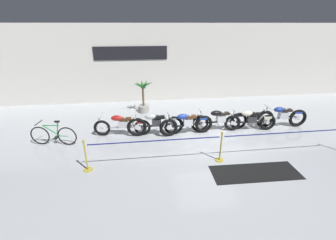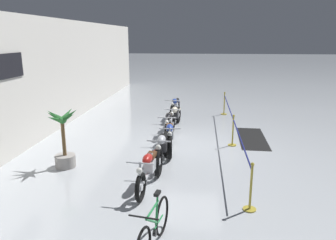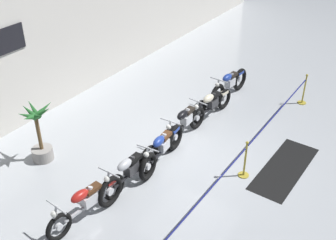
% 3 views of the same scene
% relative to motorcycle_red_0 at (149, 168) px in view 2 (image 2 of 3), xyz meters
% --- Properties ---
extents(ground_plane, '(120.00, 120.00, 0.00)m').
position_rel_motorcycle_red_0_xyz_m(ground_plane, '(3.32, -0.69, -0.46)').
color(ground_plane, '#B2B7BC').
extents(back_wall, '(28.00, 0.29, 4.20)m').
position_rel_motorcycle_red_0_xyz_m(back_wall, '(3.31, 4.43, 1.65)').
color(back_wall, silver).
rests_on(back_wall, ground).
extents(motorcycle_red_0, '(2.27, 0.62, 0.91)m').
position_rel_motorcycle_red_0_xyz_m(motorcycle_red_0, '(0.00, 0.00, 0.00)').
color(motorcycle_red_0, black).
rests_on(motorcycle_red_0, ground).
extents(motorcycle_silver_1, '(2.25, 0.62, 0.97)m').
position_rel_motorcycle_red_0_xyz_m(motorcycle_silver_1, '(1.32, -0.16, 0.03)').
color(motorcycle_silver_1, black).
rests_on(motorcycle_silver_1, ground).
extents(motorcycle_blue_2, '(2.23, 0.63, 0.95)m').
position_rel_motorcycle_red_0_xyz_m(motorcycle_blue_2, '(2.57, -0.24, 0.01)').
color(motorcycle_blue_2, black).
rests_on(motorcycle_blue_2, ground).
extents(motorcycle_black_3, '(2.44, 0.62, 0.95)m').
position_rel_motorcycle_red_0_xyz_m(motorcycle_black_3, '(4.00, -0.06, 0.02)').
color(motorcycle_black_3, black).
rests_on(motorcycle_black_3, ground).
extents(motorcycle_cream_4, '(2.18, 0.62, 0.92)m').
position_rel_motorcycle_red_0_xyz_m(motorcycle_cream_4, '(5.29, -0.20, -0.00)').
color(motorcycle_cream_4, black).
rests_on(motorcycle_cream_4, ground).
extents(motorcycle_blue_5, '(2.25, 0.62, 0.97)m').
position_rel_motorcycle_red_0_xyz_m(motorcycle_blue_5, '(6.78, -0.06, 0.02)').
color(motorcycle_blue_5, black).
rests_on(motorcycle_blue_5, ground).
extents(bicycle, '(1.72, 0.49, 0.96)m').
position_rel_motorcycle_red_0_xyz_m(bicycle, '(-2.45, -0.46, -0.07)').
color(bicycle, black).
rests_on(bicycle, ground).
extents(potted_palm_left_of_row, '(1.04, 0.96, 1.68)m').
position_rel_motorcycle_red_0_xyz_m(potted_palm_left_of_row, '(0.94, 2.52, 0.30)').
color(potted_palm_left_of_row, gray).
rests_on(potted_palm_left_of_row, ground).
extents(stanchion_far_left, '(8.76, 0.28, 1.05)m').
position_rel_motorcycle_red_0_xyz_m(stanchion_far_left, '(2.09, -2.27, 0.26)').
color(stanchion_far_left, gold).
rests_on(stanchion_far_left, ground).
extents(stanchion_mid_left, '(0.28, 0.28, 1.05)m').
position_rel_motorcycle_red_0_xyz_m(stanchion_mid_left, '(3.28, -2.27, -0.10)').
color(stanchion_mid_left, gold).
rests_on(stanchion_mid_left, ground).
extents(stanchion_mid_right, '(0.28, 0.28, 1.05)m').
position_rel_motorcycle_red_0_xyz_m(stanchion_mid_right, '(7.79, -2.27, -0.10)').
color(stanchion_mid_right, gold).
rests_on(stanchion_mid_right, ground).
extents(floor_banner, '(2.69, 1.01, 0.01)m').
position_rel_motorcycle_red_0_xyz_m(floor_banner, '(4.14, -3.04, -0.45)').
color(floor_banner, black).
rests_on(floor_banner, ground).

